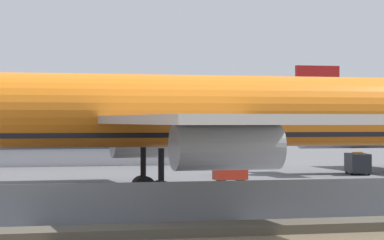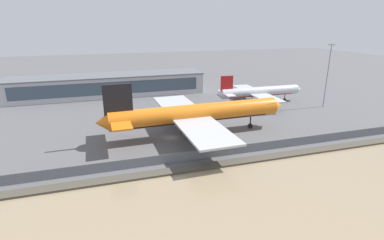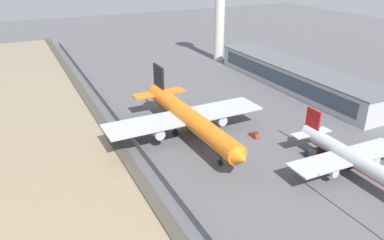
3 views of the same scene
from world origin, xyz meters
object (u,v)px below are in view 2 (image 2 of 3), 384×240
at_px(ops_van, 237,103).
at_px(apron_light_mast_apron_west, 328,73).
at_px(cargo_jet_orange, 195,114).
at_px(passenger_jet_silver, 259,92).
at_px(baggage_tug, 203,113).

height_order(ops_van, apron_light_mast_apron_west, apron_light_mast_apron_west).
distance_m(cargo_jet_orange, ops_van, 36.95).
xyz_separation_m(ops_van, apron_light_mast_apron_west, (32.21, -11.12, 12.22)).
distance_m(cargo_jet_orange, passenger_jet_silver, 45.47).
bearing_deg(ops_van, passenger_jet_silver, 8.10).
distance_m(cargo_jet_orange, apron_light_mast_apron_west, 60.50).
bearing_deg(passenger_jet_silver, cargo_jet_orange, -143.38).
xyz_separation_m(cargo_jet_orange, apron_light_mast_apron_west, (58.31, 14.50, 7.05)).
distance_m(cargo_jet_orange, baggage_tug, 20.85).
distance_m(baggage_tug, ops_van, 18.75).
bearing_deg(cargo_jet_orange, passenger_jet_silver, 36.62).
bearing_deg(baggage_tug, passenger_jet_silver, 18.46).
relative_size(baggage_tug, apron_light_mast_apron_west, 0.13).
height_order(baggage_tug, ops_van, ops_van).
bearing_deg(apron_light_mast_apron_west, cargo_jet_orange, -166.03).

